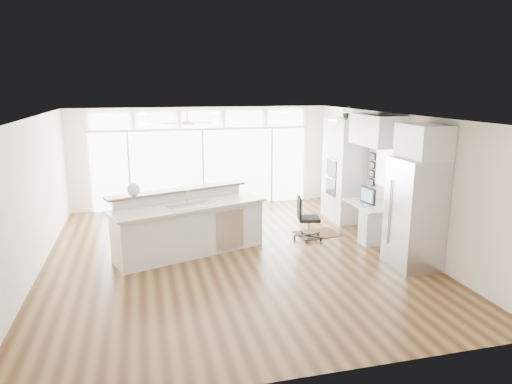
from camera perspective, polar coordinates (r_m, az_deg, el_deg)
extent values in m
cube|color=#432914|center=(9.07, -3.07, -7.93)|extent=(7.00, 8.00, 0.02)
cube|color=silver|center=(8.48, -3.29, 9.42)|extent=(7.00, 8.00, 0.02)
cube|color=white|center=(12.56, -6.72, 4.34)|extent=(7.00, 0.04, 2.70)
cube|color=white|center=(4.97, 5.89, -9.31)|extent=(7.00, 0.04, 2.70)
cube|color=white|center=(8.73, -26.35, -0.80)|extent=(0.04, 8.00, 2.70)
cube|color=white|center=(9.94, 17.04, 1.55)|extent=(0.04, 8.00, 2.70)
cube|color=white|center=(12.55, -6.64, 2.95)|extent=(5.80, 0.06, 2.08)
cube|color=white|center=(12.39, -6.81, 9.02)|extent=(5.90, 0.06, 0.40)
cube|color=silver|center=(10.13, 16.06, 2.98)|extent=(0.04, 0.85, 0.85)
cube|color=silver|center=(11.19, -8.61, 9.05)|extent=(1.16, 1.16, 0.32)
cube|color=white|center=(8.68, -3.55, 9.37)|extent=(3.40, 3.00, 0.02)
cube|color=silver|center=(11.36, 10.92, 2.76)|extent=(0.64, 1.20, 2.50)
cube|color=silver|center=(10.24, 14.04, -3.54)|extent=(0.72, 1.30, 0.76)
cube|color=silver|center=(9.89, 14.88, 7.49)|extent=(0.64, 1.30, 0.64)
cube|color=#B8B9BE|center=(8.70, 19.24, -2.57)|extent=(0.76, 0.90, 2.00)
cube|color=silver|center=(8.50, 20.24, 5.94)|extent=(0.64, 0.90, 0.60)
cube|color=black|center=(10.69, 14.35, 2.77)|extent=(0.06, 0.22, 0.80)
cube|color=silver|center=(9.06, -8.26, -3.93)|extent=(3.27, 2.09, 1.22)
cube|color=#321B0F|center=(10.37, 7.67, -5.20)|extent=(1.02, 0.79, 0.01)
cube|color=black|center=(9.90, 6.62, -3.29)|extent=(0.56, 0.53, 0.93)
sphere|color=silver|center=(8.91, -15.05, 0.32)|extent=(0.31, 0.31, 0.25)
cube|color=black|center=(10.05, 13.82, -0.41)|extent=(0.15, 0.49, 0.40)
cube|color=silver|center=(10.02, 12.90, -1.53)|extent=(0.12, 0.31, 0.02)
imported|color=#265123|center=(11.20, 11.22, 9.62)|extent=(0.28, 0.31, 0.22)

